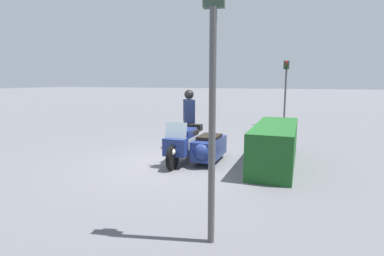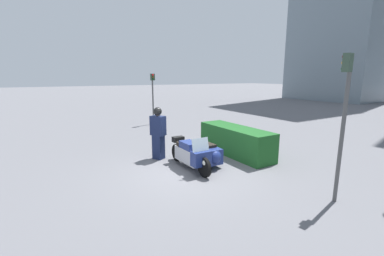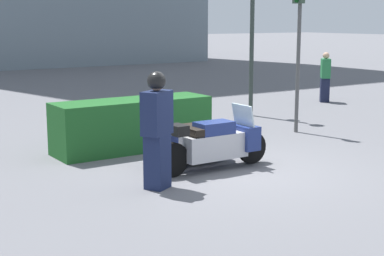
{
  "view_description": "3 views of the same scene",
  "coord_description": "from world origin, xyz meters",
  "px_view_note": "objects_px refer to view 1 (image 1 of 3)",
  "views": [
    {
      "loc": [
        7.06,
        3.05,
        2.15
      ],
      "look_at": [
        0.51,
        0.63,
        1.05
      ],
      "focal_mm": 28.0,
      "sensor_mm": 36.0,
      "label": 1
    },
    {
      "loc": [
        6.56,
        -3.87,
        2.93
      ],
      "look_at": [
        -0.59,
        0.44,
        1.25
      ],
      "focal_mm": 24.0,
      "sensor_mm": 36.0,
      "label": 2
    },
    {
      "loc": [
        -6.28,
        -8.19,
        2.67
      ],
      "look_at": [
        -0.75,
        0.17,
        0.81
      ],
      "focal_mm": 55.0,
      "sensor_mm": 36.0,
      "label": 3
    }
  ],
  "objects_px": {
    "police_motorcycle": "(197,146)",
    "traffic_light_far": "(286,83)",
    "hedge_bush_curbside": "(275,145)",
    "officer_rider": "(189,118)",
    "traffic_light_near": "(213,73)"
  },
  "relations": [
    {
      "from": "traffic_light_near",
      "to": "officer_rider",
      "type": "bearing_deg",
      "value": 14.1
    },
    {
      "from": "police_motorcycle",
      "to": "officer_rider",
      "type": "relative_size",
      "value": 1.25
    },
    {
      "from": "police_motorcycle",
      "to": "traffic_light_far",
      "type": "height_order",
      "value": "traffic_light_far"
    },
    {
      "from": "police_motorcycle",
      "to": "officer_rider",
      "type": "height_order",
      "value": "officer_rider"
    },
    {
      "from": "traffic_light_near",
      "to": "police_motorcycle",
      "type": "bearing_deg",
      "value": 12.34
    },
    {
      "from": "police_motorcycle",
      "to": "traffic_light_far",
      "type": "xyz_separation_m",
      "value": [
        -7.97,
        1.74,
        1.61
      ]
    },
    {
      "from": "hedge_bush_curbside",
      "to": "traffic_light_near",
      "type": "height_order",
      "value": "traffic_light_near"
    },
    {
      "from": "police_motorcycle",
      "to": "hedge_bush_curbside",
      "type": "xyz_separation_m",
      "value": [
        -0.47,
        1.95,
        0.07
      ]
    },
    {
      "from": "officer_rider",
      "to": "hedge_bush_curbside",
      "type": "distance_m",
      "value": 2.95
    },
    {
      "from": "officer_rider",
      "to": "traffic_light_far",
      "type": "distance_m",
      "value": 7.06
    },
    {
      "from": "traffic_light_near",
      "to": "traffic_light_far",
      "type": "height_order",
      "value": "traffic_light_near"
    },
    {
      "from": "officer_rider",
      "to": "traffic_light_near",
      "type": "distance_m",
      "value": 5.76
    },
    {
      "from": "traffic_light_near",
      "to": "traffic_light_far",
      "type": "relative_size",
      "value": 1.1
    },
    {
      "from": "officer_rider",
      "to": "traffic_light_far",
      "type": "xyz_separation_m",
      "value": [
        -6.5,
        2.53,
        1.07
      ]
    },
    {
      "from": "hedge_bush_curbside",
      "to": "officer_rider",
      "type": "bearing_deg",
      "value": -110.14
    }
  ]
}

